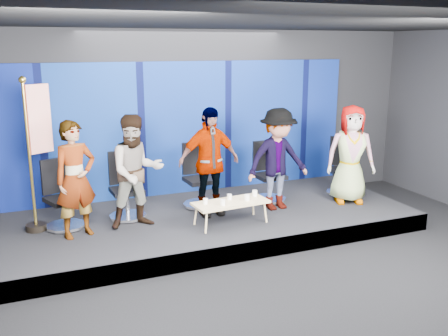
{
  "coord_description": "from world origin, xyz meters",
  "views": [
    {
      "loc": [
        -3.0,
        -5.37,
        3.2
      ],
      "look_at": [
        0.18,
        2.4,
        1.13
      ],
      "focal_mm": 40.0,
      "sensor_mm": 36.0,
      "label": 1
    }
  ],
  "objects_px": {
    "chair_c": "(199,186)",
    "panelist_c": "(209,162)",
    "coffee_table": "(231,203)",
    "panelist_d": "(278,159)",
    "panelist_a": "(76,179)",
    "chair_d": "(268,181)",
    "panelist_b": "(136,172)",
    "flag_stand": "(37,150)",
    "chair_e": "(342,176)",
    "mug_b": "(223,203)",
    "chair_b": "(126,196)",
    "mug_c": "(230,197)",
    "mug_e": "(255,193)",
    "panelist_e": "(351,154)",
    "chair_a": "(63,206)",
    "mug_d": "(247,198)",
    "mug_a": "(205,201)"
  },
  "relations": [
    {
      "from": "panelist_a",
      "to": "chair_a",
      "type": "bearing_deg",
      "value": 91.51
    },
    {
      "from": "chair_d",
      "to": "panelist_e",
      "type": "xyz_separation_m",
      "value": [
        1.37,
        -0.66,
        0.55
      ]
    },
    {
      "from": "panelist_e",
      "to": "flag_stand",
      "type": "bearing_deg",
      "value": -165.42
    },
    {
      "from": "coffee_table",
      "to": "mug_e",
      "type": "height_order",
      "value": "mug_e"
    },
    {
      "from": "panelist_c",
      "to": "mug_c",
      "type": "distance_m",
      "value": 0.73
    },
    {
      "from": "panelist_c",
      "to": "panelist_d",
      "type": "xyz_separation_m",
      "value": [
        1.25,
        -0.17,
        -0.03
      ]
    },
    {
      "from": "chair_c",
      "to": "mug_b",
      "type": "bearing_deg",
      "value": -94.99
    },
    {
      "from": "panelist_b",
      "to": "chair_e",
      "type": "height_order",
      "value": "panelist_b"
    },
    {
      "from": "chair_d",
      "to": "mug_c",
      "type": "bearing_deg",
      "value": -146.15
    },
    {
      "from": "chair_b",
      "to": "panelist_e",
      "type": "height_order",
      "value": "panelist_e"
    },
    {
      "from": "coffee_table",
      "to": "flag_stand",
      "type": "xyz_separation_m",
      "value": [
        -2.91,
        0.96,
        0.95
      ]
    },
    {
      "from": "chair_a",
      "to": "mug_e",
      "type": "relative_size",
      "value": 11.1
    },
    {
      "from": "panelist_b",
      "to": "chair_e",
      "type": "distance_m",
      "value": 4.23
    },
    {
      "from": "panelist_d",
      "to": "panelist_b",
      "type": "bearing_deg",
      "value": 177.51
    },
    {
      "from": "panelist_d",
      "to": "panelist_c",
      "type": "bearing_deg",
      "value": 170.87
    },
    {
      "from": "chair_e",
      "to": "mug_e",
      "type": "xyz_separation_m",
      "value": [
        -2.23,
        -0.61,
        0.06
      ]
    },
    {
      "from": "chair_e",
      "to": "mug_e",
      "type": "bearing_deg",
      "value": -143.01
    },
    {
      "from": "chair_a",
      "to": "panelist_e",
      "type": "height_order",
      "value": "panelist_e"
    },
    {
      "from": "flag_stand",
      "to": "chair_b",
      "type": "bearing_deg",
      "value": -28.42
    },
    {
      "from": "panelist_a",
      "to": "panelist_c",
      "type": "relative_size",
      "value": 0.96
    },
    {
      "from": "chair_a",
      "to": "mug_a",
      "type": "distance_m",
      "value": 2.32
    },
    {
      "from": "panelist_a",
      "to": "panelist_e",
      "type": "height_order",
      "value": "panelist_e"
    },
    {
      "from": "chair_e",
      "to": "mug_d",
      "type": "xyz_separation_m",
      "value": [
        -2.46,
        -0.79,
        0.06
      ]
    },
    {
      "from": "mug_d",
      "to": "flag_stand",
      "type": "relative_size",
      "value": 0.04
    },
    {
      "from": "panelist_c",
      "to": "mug_e",
      "type": "height_order",
      "value": "panelist_c"
    },
    {
      "from": "chair_c",
      "to": "mug_c",
      "type": "height_order",
      "value": "chair_c"
    },
    {
      "from": "panelist_c",
      "to": "chair_b",
      "type": "bearing_deg",
      "value": 161.29
    },
    {
      "from": "mug_b",
      "to": "mug_e",
      "type": "height_order",
      "value": "mug_e"
    },
    {
      "from": "chair_d",
      "to": "panelist_d",
      "type": "relative_size",
      "value": 0.62
    },
    {
      "from": "mug_b",
      "to": "chair_a",
      "type": "bearing_deg",
      "value": 157.12
    },
    {
      "from": "mug_c",
      "to": "flag_stand",
      "type": "relative_size",
      "value": 0.04
    },
    {
      "from": "chair_a",
      "to": "mug_a",
      "type": "xyz_separation_m",
      "value": [
        2.16,
        -0.83,
        0.06
      ]
    },
    {
      "from": "chair_e",
      "to": "panelist_d",
      "type": "bearing_deg",
      "value": -147.38
    },
    {
      "from": "panelist_b",
      "to": "flag_stand",
      "type": "bearing_deg",
      "value": 159.14
    },
    {
      "from": "chair_b",
      "to": "panelist_e",
      "type": "xyz_separation_m",
      "value": [
        4.08,
        -0.7,
        0.54
      ]
    },
    {
      "from": "mug_a",
      "to": "panelist_d",
      "type": "bearing_deg",
      "value": 14.19
    },
    {
      "from": "mug_c",
      "to": "mug_d",
      "type": "height_order",
      "value": "mug_d"
    },
    {
      "from": "panelist_c",
      "to": "chair_d",
      "type": "height_order",
      "value": "panelist_c"
    },
    {
      "from": "chair_c",
      "to": "panelist_c",
      "type": "relative_size",
      "value": 0.62
    },
    {
      "from": "panelist_e",
      "to": "mug_b",
      "type": "xyz_separation_m",
      "value": [
        -2.74,
        -0.41,
        -0.49
      ]
    },
    {
      "from": "panelist_c",
      "to": "panelist_e",
      "type": "relative_size",
      "value": 1.03
    },
    {
      "from": "panelist_d",
      "to": "mug_c",
      "type": "distance_m",
      "value": 1.21
    },
    {
      "from": "chair_d",
      "to": "panelist_e",
      "type": "bearing_deg",
      "value": -27.13
    },
    {
      "from": "panelist_a",
      "to": "panelist_e",
      "type": "xyz_separation_m",
      "value": [
        4.95,
        -0.13,
        0.01
      ]
    },
    {
      "from": "chair_c",
      "to": "coffee_table",
      "type": "bearing_deg",
      "value": -85.11
    },
    {
      "from": "chair_e",
      "to": "mug_b",
      "type": "xyz_separation_m",
      "value": [
        -2.93,
        -0.88,
        0.06
      ]
    },
    {
      "from": "mug_d",
      "to": "chair_d",
      "type": "bearing_deg",
      "value": 47.26
    },
    {
      "from": "coffee_table",
      "to": "mug_b",
      "type": "height_order",
      "value": "mug_b"
    },
    {
      "from": "panelist_b",
      "to": "mug_c",
      "type": "relative_size",
      "value": 20.45
    },
    {
      "from": "panelist_b",
      "to": "mug_b",
      "type": "bearing_deg",
      "value": -28.3
    }
  ]
}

